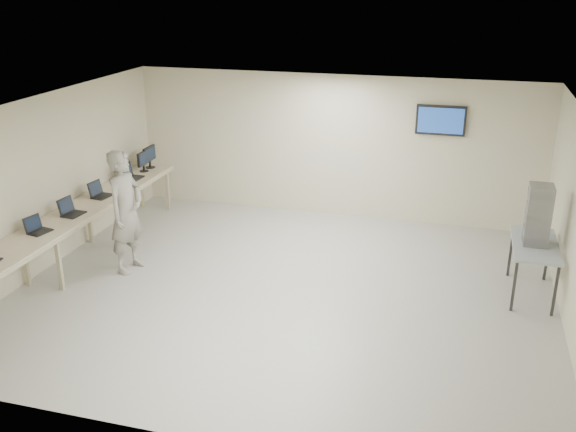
# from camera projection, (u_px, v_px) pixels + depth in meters

# --- Properties ---
(room) EXTENTS (8.01, 7.01, 2.81)m
(room) POSITION_uv_depth(u_px,v_px,m) (288.00, 203.00, 9.40)
(room) COLOR #A5A5A0
(room) RESTS_ON ground
(workbench) EXTENTS (0.76, 6.00, 0.90)m
(workbench) POSITION_uv_depth(u_px,v_px,m) (73.00, 218.00, 10.46)
(workbench) COLOR tan
(workbench) RESTS_ON ground
(laptop_1) EXTENTS (0.33, 0.37, 0.25)m
(laptop_1) POSITION_uv_depth(u_px,v_px,m) (37.00, 228.00, 9.67)
(laptop_1) COLOR black
(laptop_1) RESTS_ON workbench
(laptop_2) EXTENTS (0.33, 0.38, 0.28)m
(laptop_2) POSITION_uv_depth(u_px,v_px,m) (70.00, 210.00, 10.37)
(laptop_2) COLOR black
(laptop_2) RESTS_ON workbench
(laptop_3) EXTENTS (0.33, 0.38, 0.27)m
(laptop_3) POSITION_uv_depth(u_px,v_px,m) (99.00, 193.00, 11.21)
(laptop_3) COLOR black
(laptop_3) RESTS_ON workbench
(laptop_4) EXTENTS (0.32, 0.39, 0.30)m
(laptop_4) POSITION_uv_depth(u_px,v_px,m) (131.00, 175.00, 12.20)
(laptop_4) COLOR black
(laptop_4) RESTS_ON workbench
(monitor_near) EXTENTS (0.18, 0.41, 0.40)m
(monitor_near) POSITION_uv_depth(u_px,v_px,m) (143.00, 159.00, 12.60)
(monitor_near) COLOR black
(monitor_near) RESTS_ON workbench
(monitor_far) EXTENTS (0.20, 0.44, 0.44)m
(monitor_far) POSITION_uv_depth(u_px,v_px,m) (149.00, 155.00, 12.83)
(monitor_far) COLOR black
(monitor_far) RESTS_ON workbench
(soldier) EXTENTS (0.57, 0.79, 2.01)m
(soldier) POSITION_uv_depth(u_px,v_px,m) (126.00, 212.00, 10.22)
(soldier) COLOR gray
(soldier) RESTS_ON ground
(side_table) EXTENTS (0.65, 1.39, 0.84)m
(side_table) POSITION_uv_depth(u_px,v_px,m) (535.00, 248.00, 9.46)
(side_table) COLOR #959FA4
(side_table) RESTS_ON ground
(storage_bins) EXTENTS (0.34, 0.38, 0.90)m
(storage_bins) POSITION_uv_depth(u_px,v_px,m) (538.00, 215.00, 9.28)
(storage_bins) COLOR gray
(storage_bins) RESTS_ON side_table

